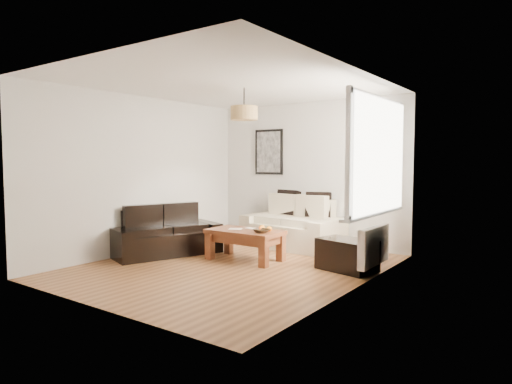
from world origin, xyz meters
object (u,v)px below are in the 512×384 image
Objects in this scene: loveseat_cream at (292,223)px; sofa_leather at (165,232)px; coffee_table at (245,245)px; ottoman at (347,255)px.

loveseat_cream is 2.22m from sofa_leather.
loveseat_cream is 1.35m from coffee_table.
coffee_table is at bearing -168.58° from ottoman.
coffee_table is 1.50× the size of ottoman.
loveseat_cream is 1.50× the size of coffee_table.
ottoman is at bearing -56.22° from sofa_leather.
sofa_leather is 1.49× the size of coffee_table.
coffee_table is (1.33, 0.40, -0.13)m from sofa_leather.
loveseat_cream reaches higher than coffee_table.
sofa_leather is at bearing -163.38° from coffee_table.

